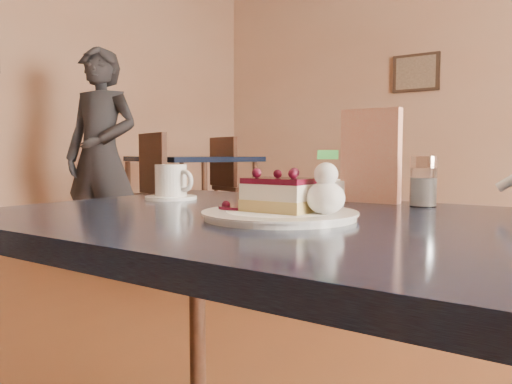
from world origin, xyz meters
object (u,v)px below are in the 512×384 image
Objects in this scene: main_table at (294,257)px; coffee_set at (172,184)px; cheesecake_slice at (280,195)px; patron at (101,156)px; bg_table_far_left at (192,238)px; dessert_plate at (280,215)px.

main_table is 8.68× the size of coffee_set.
cheesecake_slice is 0.87× the size of coffee_set.
bg_table_far_left is at bearing 69.49° from patron.
dessert_plate reaches higher than main_table.
cheesecake_slice is at bearing -48.33° from patron.
dessert_plate is at bearing -90.00° from main_table.
coffee_set is 0.07× the size of bg_table_far_left.
bg_table_far_left is at bearing 131.74° from coffee_set.
patron reaches higher than cheesecake_slice.
cheesecake_slice is (0.00, -0.05, 0.12)m from main_table.
bg_table_far_left is at bearing 134.23° from cheesecake_slice.
bg_table_far_left is (-2.59, 2.60, -0.68)m from cheesecake_slice.
main_table is at bearing 90.67° from dessert_plate.
coffee_set is at bearing -28.78° from bg_table_far_left.
coffee_set is 3.34m from bg_table_far_left.
cheesecake_slice is 0.07× the size of patron.
cheesecake_slice is 3.73m from bg_table_far_left.
coffee_set is 0.08× the size of patron.
patron is (-2.66, 1.68, 0.09)m from dessert_plate.
dessert_plate is 0.13× the size of bg_table_far_left.
main_table is 0.09m from dessert_plate.
dessert_plate is at bearing -48.33° from patron.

